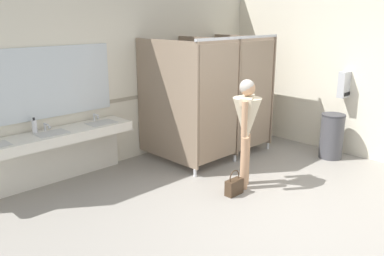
# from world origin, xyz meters

# --- Properties ---
(ground_plane) EXTENTS (6.33, 6.54, 0.10)m
(ground_plane) POSITION_xyz_m (0.00, 0.00, -0.05)
(ground_plane) COLOR gray
(wall_back) EXTENTS (6.33, 0.12, 2.93)m
(wall_back) POSITION_xyz_m (0.00, 3.03, 1.47)
(wall_back) COLOR beige
(wall_back) RESTS_ON ground_plane
(wall_side_right) EXTENTS (0.12, 6.54, 2.93)m
(wall_side_right) POSITION_xyz_m (2.92, 0.00, 1.47)
(wall_side_right) COLOR beige
(wall_side_right) RESTS_ON ground_plane
(wall_back_tile_band) EXTENTS (6.33, 0.01, 0.06)m
(wall_back_tile_band) POSITION_xyz_m (0.00, 2.96, 1.05)
(wall_back_tile_band) COLOR #9E937F
(wall_back_tile_band) RESTS_ON wall_back
(vanity_counter) EXTENTS (2.38, 0.52, 0.93)m
(vanity_counter) POSITION_xyz_m (-1.54, 2.77, 0.60)
(vanity_counter) COLOR silver
(vanity_counter) RESTS_ON ground_plane
(mirror_panel) EXTENTS (2.28, 0.02, 1.00)m
(mirror_panel) POSITION_xyz_m (-1.54, 2.96, 1.47)
(mirror_panel) COLOR silver
(mirror_panel) RESTS_ON wall_back
(bathroom_stalls) EXTENTS (1.97, 1.42, 2.07)m
(bathroom_stalls) POSITION_xyz_m (1.14, 2.04, 1.08)
(bathroom_stalls) COLOR #84705B
(bathroom_stalls) RESTS_ON ground_plane
(paper_towel_dispenser_upper) EXTENTS (0.34, 0.13, 0.44)m
(paper_towel_dispenser_upper) POSITION_xyz_m (2.79, 0.55, 1.25)
(paper_towel_dispenser_upper) COLOR #B7BABF
(paper_towel_dispenser_upper) RESTS_ON wall_side_right
(trash_bin) EXTENTS (0.40, 0.40, 0.77)m
(trash_bin) POSITION_xyz_m (2.47, 0.55, 0.39)
(trash_bin) COLOR #47474C
(trash_bin) RESTS_ON ground_plane
(person_standing) EXTENTS (0.55, 0.55, 1.56)m
(person_standing) POSITION_xyz_m (0.44, 0.83, 0.97)
(person_standing) COLOR tan
(person_standing) RESTS_ON ground_plane
(handbag) EXTENTS (0.27, 0.12, 0.36)m
(handbag) POSITION_xyz_m (0.11, 0.75, 0.12)
(handbag) COLOR #3F2D1E
(handbag) RESTS_ON ground_plane
(soap_dispenser) EXTENTS (0.07, 0.07, 0.22)m
(soap_dispenser) POSITION_xyz_m (-1.69, 2.84, 0.92)
(soap_dispenser) COLOR white
(soap_dispenser) RESTS_ON vanity_counter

